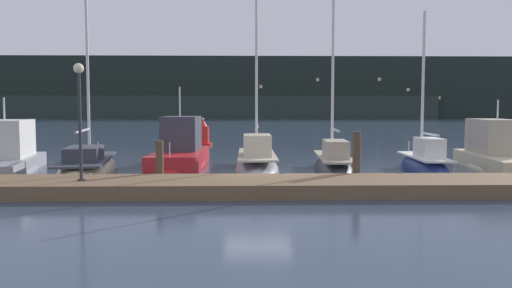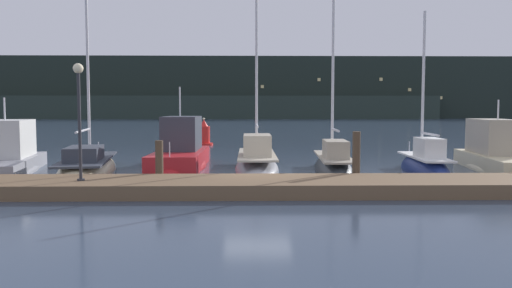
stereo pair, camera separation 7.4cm
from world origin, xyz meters
name	(u,v)px [view 2 (the right image)]	position (x,y,z in m)	size (l,w,h in m)	color
ground_plane	(258,182)	(0.00, 0.00, 0.00)	(400.00, 400.00, 0.00)	#2D3D51
dock	(259,186)	(0.00, -2.43, 0.23)	(27.61, 2.80, 0.45)	brown
mooring_pile_1	(159,163)	(-3.51, -0.78, 0.80)	(0.28, 0.28, 1.60)	#4C3D2D
mooring_pile_2	(356,158)	(3.51, -0.78, 0.96)	(0.28, 0.28, 1.91)	#4C3D2D
motorboat_berth_1	(7,163)	(-10.69, 3.01, 0.41)	(3.72, 7.52, 3.72)	gray
sailboat_berth_2	(88,170)	(-7.24, 3.01, 0.10)	(3.39, 8.00, 10.39)	beige
motorboat_berth_3	(181,159)	(-3.47, 4.60, 0.40)	(2.40, 6.99, 4.41)	red
sailboat_berth_4	(257,165)	(0.05, 3.69, 0.22)	(1.97, 7.23, 11.62)	gray
sailboat_berth_5	(333,168)	(3.34, 2.87, 0.15)	(1.95, 6.68, 9.50)	#2D3338
sailboat_berth_6	(424,169)	(7.22, 2.65, 0.15)	(1.81, 5.51, 7.67)	navy
motorboat_berth_7	(496,161)	(10.65, 3.29, 0.40)	(2.98, 7.46, 3.71)	beige
channel_buoy	(204,135)	(-3.54, 18.42, 0.76)	(1.33, 1.33, 2.03)	red
dock_lamppost	(79,102)	(-5.67, -2.65, 2.94)	(0.32, 0.32, 3.69)	#2D2D33
hillside_backdrop	(237,91)	(-2.87, 118.19, 7.49)	(240.00, 23.00, 16.21)	#1E2823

